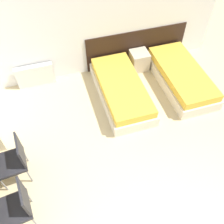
{
  "coord_description": "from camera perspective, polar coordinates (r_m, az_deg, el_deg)",
  "views": [
    {
      "loc": [
        -0.83,
        -0.48,
        4.0
      ],
      "look_at": [
        0.0,
        2.22,
        0.55
      ],
      "focal_mm": 40.0,
      "sensor_mm": 36.0,
      "label": 1
    }
  ],
  "objects": [
    {
      "name": "headboard_panel",
      "position": [
        6.08,
        5.57,
        14.51
      ],
      "size": [
        2.41,
        0.03,
        0.87
      ],
      "color": "black",
      "rests_on": "ground_plane"
    },
    {
      "name": "bed_near_door",
      "position": [
        5.82,
        15.49,
        7.75
      ],
      "size": [
        0.9,
        1.96,
        0.42
      ],
      "color": "beige",
      "rests_on": "ground_plane"
    },
    {
      "name": "radiator",
      "position": [
        5.81,
        -17.11,
        7.98
      ],
      "size": [
        0.82,
        0.12,
        0.52
      ],
      "color": "silver",
      "rests_on": "ground_plane"
    },
    {
      "name": "bed_near_window",
      "position": [
        5.32,
        2.14,
        5.03
      ],
      "size": [
        0.9,
        1.96,
        0.42
      ],
      "color": "beige",
      "rests_on": "ground_plane"
    },
    {
      "name": "wall_back",
      "position": [
        5.33,
        -6.21,
        20.54
      ],
      "size": [
        5.97,
        0.05,
        2.7
      ],
      "color": "white",
      "rests_on": "ground_plane"
    },
    {
      "name": "nightstand",
      "position": [
        6.04,
        6.2,
        11.64
      ],
      "size": [
        0.41,
        0.4,
        0.45
      ],
      "color": "beige",
      "rests_on": "ground_plane"
    },
    {
      "name": "chair_near_notebook",
      "position": [
        3.93,
        -20.92,
        -19.42
      ],
      "size": [
        0.52,
        0.52,
        0.9
      ],
      "rotation": [
        0.0,
        0.0,
        0.12
      ],
      "color": "#232328",
      "rests_on": "ground_plane"
    },
    {
      "name": "chair_near_laptop",
      "position": [
        4.28,
        -21.51,
        -10.06
      ],
      "size": [
        0.5,
        0.5,
        0.9
      ],
      "rotation": [
        0.0,
        0.0,
        0.08
      ],
      "color": "#232328",
      "rests_on": "ground_plane"
    }
  ]
}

